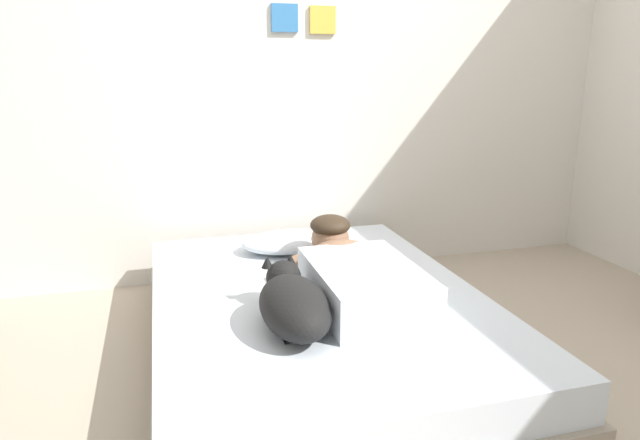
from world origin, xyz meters
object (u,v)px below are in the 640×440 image
object	(u,v)px
person_lying	(354,271)
cell_phone	(289,334)
bed	(317,324)
dog	(293,303)
coffee_cup	(333,246)
pillow	(290,242)

from	to	relation	value
person_lying	cell_phone	distance (m)	0.49
bed	person_lying	distance (m)	0.31
person_lying	dog	distance (m)	0.42
bed	dog	world-z (taller)	dog
bed	coffee_cup	distance (m)	0.59
pillow	bed	bearing A→B (deg)	-91.23
dog	coffee_cup	bearing A→B (deg)	63.28
pillow	dog	xyz separation A→B (m)	(-0.20, -0.92, 0.05)
pillow	person_lying	distance (m)	0.68
bed	coffee_cup	size ratio (longest dim) A/B	16.11
person_lying	dog	world-z (taller)	person_lying
pillow	person_lying	bearing A→B (deg)	-78.17
coffee_cup	person_lying	bearing A→B (deg)	-97.92
person_lying	cell_phone	bearing A→B (deg)	-139.47
cell_phone	dog	bearing A→B (deg)	63.03
bed	pillow	bearing A→B (deg)	88.77
person_lying	cell_phone	world-z (taller)	person_lying
coffee_cup	cell_phone	bearing A→B (deg)	-116.74
person_lying	bed	bearing A→B (deg)	158.53
person_lying	coffee_cup	size ratio (longest dim) A/B	7.36
bed	coffee_cup	bearing A→B (deg)	65.55
dog	person_lying	bearing A→B (deg)	37.11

